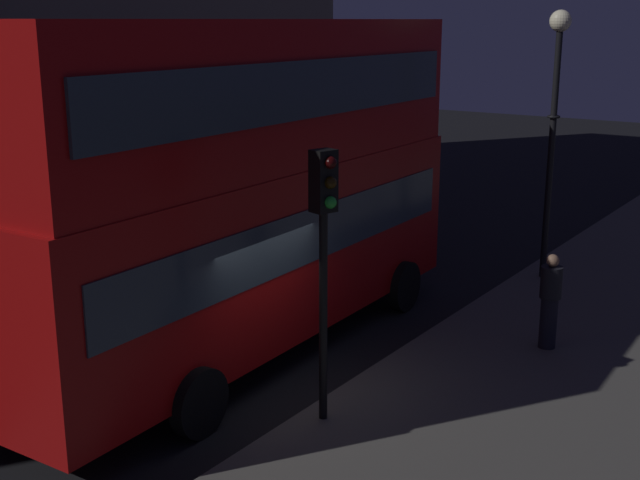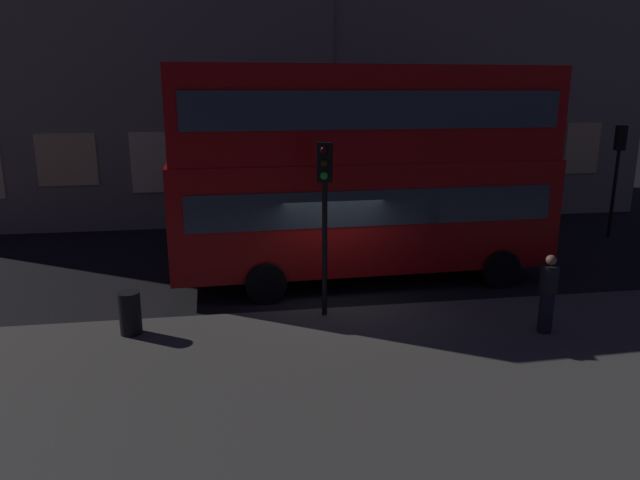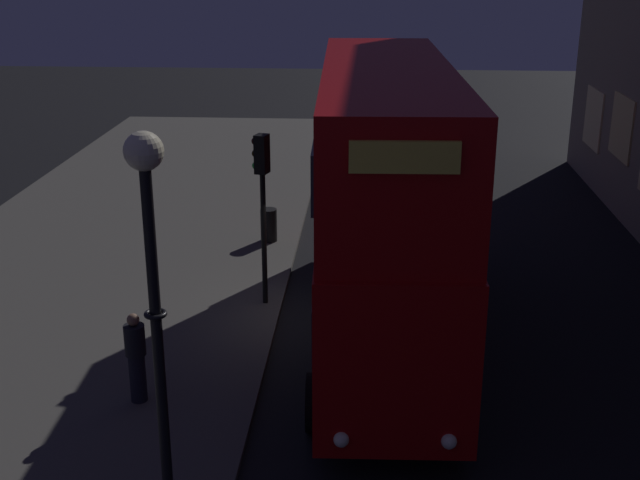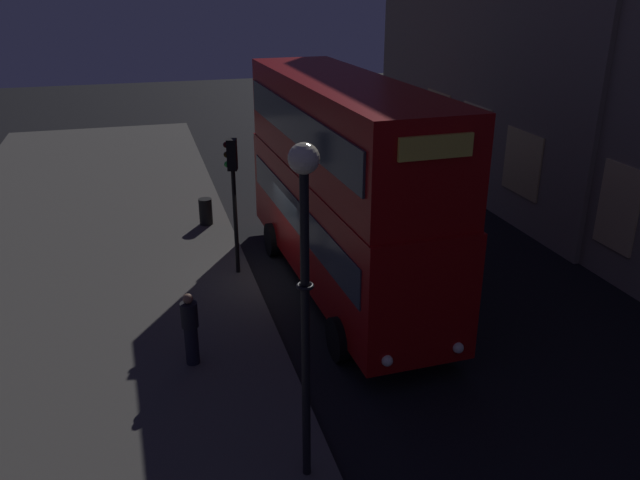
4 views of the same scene
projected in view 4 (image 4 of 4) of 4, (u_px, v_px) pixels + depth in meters
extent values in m
plane|color=black|center=(286.00, 277.00, 18.63)|extent=(80.00, 80.00, 0.00)
cube|color=#4C4944|center=(75.00, 300.00, 17.14)|extent=(44.00, 9.68, 0.12)
cube|color=#F9E09E|center=(407.00, 109.00, 30.20)|extent=(2.09, 0.06, 1.98)
cube|color=#E5C67F|center=(438.00, 114.00, 27.15)|extent=(2.09, 0.06, 1.89)
cube|color=#F9E09E|center=(475.00, 135.00, 24.30)|extent=(2.09, 0.06, 2.23)
cube|color=#E5C67F|center=(522.00, 163.00, 21.49)|extent=(2.09, 0.06, 2.13)
cube|color=#F2D18C|center=(618.00, 208.00, 17.56)|extent=(1.50, 0.06, 2.40)
cube|color=#9E0C0C|center=(341.00, 222.00, 17.29)|extent=(10.25, 2.81, 2.85)
cube|color=#9E0C0C|center=(342.00, 126.00, 16.31)|extent=(10.04, 2.76, 2.36)
cube|color=#2D3842|center=(341.00, 210.00, 17.16)|extent=(9.44, 2.85, 0.90)
cube|color=#2D3842|center=(342.00, 122.00, 16.27)|extent=(9.44, 2.85, 0.90)
cube|color=#F2D84C|center=(436.00, 147.00, 11.63)|extent=(0.13, 1.49, 0.44)
sphere|color=white|center=(458.00, 348.00, 13.42)|extent=(0.24, 0.24, 0.24)
sphere|color=white|center=(387.00, 361.00, 12.97)|extent=(0.24, 0.24, 0.24)
cylinder|color=black|center=(441.00, 322.00, 15.15)|extent=(1.03, 0.27, 1.02)
cylinder|color=black|center=(338.00, 339.00, 14.42)|extent=(1.03, 0.27, 1.02)
cylinder|color=black|center=(349.00, 230.00, 20.66)|extent=(1.03, 0.27, 1.02)
cylinder|color=black|center=(271.00, 239.00, 19.93)|extent=(1.03, 0.27, 1.02)
cylinder|color=black|center=(236.00, 222.00, 18.07)|extent=(0.12, 0.12, 3.07)
cube|color=black|center=(232.00, 155.00, 17.33)|extent=(0.38, 0.33, 0.85)
sphere|color=black|center=(226.00, 145.00, 17.23)|extent=(0.17, 0.17, 0.17)
sphere|color=black|center=(227.00, 155.00, 17.33)|extent=(0.17, 0.17, 0.17)
sphere|color=green|center=(227.00, 164.00, 17.44)|extent=(0.17, 0.17, 0.17)
cylinder|color=black|center=(306.00, 338.00, 10.06)|extent=(0.14, 0.14, 5.36)
torus|color=black|center=(305.00, 286.00, 9.72)|extent=(0.28, 0.28, 0.06)
sphere|color=#F9EFC6|center=(304.00, 158.00, 8.97)|extent=(0.46, 0.46, 0.46)
cylinder|color=black|center=(192.00, 345.00, 14.07)|extent=(0.30, 0.30, 0.92)
cylinder|color=black|center=(189.00, 315.00, 13.79)|extent=(0.37, 0.37, 0.56)
sphere|color=#8C664C|center=(188.00, 299.00, 13.64)|extent=(0.22, 0.22, 0.22)
cylinder|color=black|center=(206.00, 212.00, 22.12)|extent=(0.45, 0.45, 0.92)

